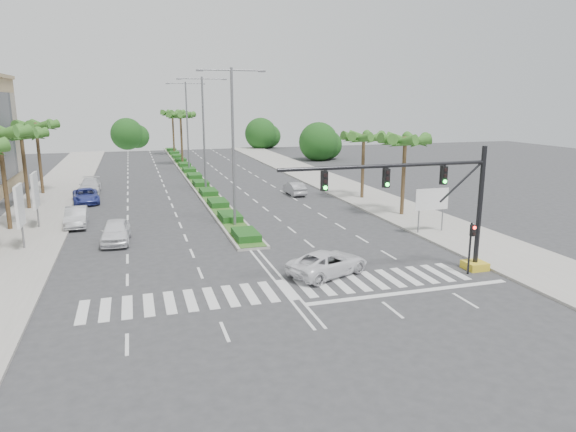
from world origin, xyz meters
name	(u,v)px	position (x,y,z in m)	size (l,w,h in m)	color
ground	(287,290)	(0.00, 0.00, 0.00)	(160.00, 160.00, 0.00)	#333335
footpath_right	(377,201)	(15.20, 20.00, 0.07)	(6.00, 120.00, 0.15)	gray
footpath_left	(34,223)	(-15.20, 20.00, 0.07)	(6.00, 120.00, 0.15)	gray
median	(190,173)	(0.00, 45.00, 0.10)	(2.20, 75.00, 0.20)	gray
median_grass	(190,172)	(0.00, 45.00, 0.22)	(1.80, 75.00, 0.04)	#28571E
signal_gantry	(445,214)	(9.27, 0.00, 3.46)	(12.60, 1.20, 7.20)	gold
pedestrian_signal	(471,240)	(10.60, -0.68, 2.04)	(0.28, 0.36, 3.00)	black
direction_sign	(432,201)	(13.50, 7.99, 2.45)	(2.70, 0.11, 3.40)	slate
billboard_near	(20,206)	(-14.50, 12.00, 2.96)	(0.18, 2.10, 4.35)	slate
billboard_far	(35,191)	(-14.50, 18.00, 2.96)	(0.18, 2.10, 4.35)	slate
palm_left_far	(21,137)	(-16.50, 26.00, 6.50)	(4.57, 4.68, 7.35)	brown
palm_left_end	(36,128)	(-16.50, 34.00, 6.88)	(4.57, 4.68, 7.75)	brown
palm_right_near	(405,143)	(14.50, 14.00, 6.20)	(4.57, 4.68, 7.05)	brown
palm_right_far	(364,139)	(14.50, 22.00, 5.91)	(4.57, 4.68, 6.75)	brown
palm_median_a	(181,117)	(0.00, 55.00, 7.17)	(4.57, 4.68, 8.05)	brown
palm_median_b	(172,115)	(0.00, 70.00, 7.17)	(4.57, 4.68, 8.05)	brown
streetlight_near	(233,139)	(0.00, 14.00, 6.81)	(5.10, 0.25, 12.00)	slate
streetlight_mid	(204,128)	(0.00, 30.00, 6.81)	(5.10, 0.25, 12.00)	slate
streetlight_far	(187,122)	(0.00, 46.00, 6.81)	(5.10, 0.25, 12.00)	slate
car_parked_a	(116,231)	(-8.72, 12.19, 0.80)	(1.88, 4.67, 1.59)	white
car_parked_b	(76,217)	(-11.80, 18.07, 0.75)	(1.58, 4.53, 1.49)	silver
car_parked_c	(86,196)	(-11.80, 27.74, 0.69)	(2.30, 4.99, 1.39)	#2F3B91
car_parked_d	(90,186)	(-11.80, 33.63, 0.74)	(2.08, 5.11, 1.48)	silver
car_crossing	(328,263)	(2.92, 1.61, 0.69)	(2.30, 4.99, 1.39)	white
car_right	(295,188)	(8.71, 26.12, 0.67)	(1.43, 4.09, 1.35)	#A9A8AD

